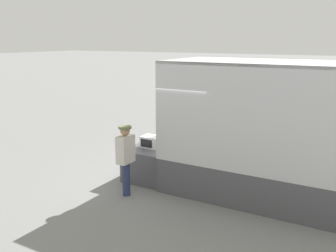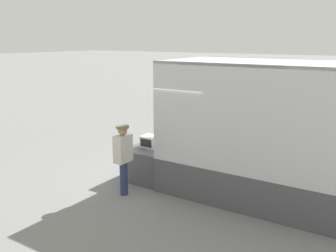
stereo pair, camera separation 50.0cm
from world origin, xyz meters
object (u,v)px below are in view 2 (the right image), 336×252
Objects in this scene: box_truck at (327,168)px; worker_person at (123,153)px; portable_generator at (176,133)px; microwave at (152,142)px.

worker_person is at bearing -157.04° from box_truck.
worker_person is (-0.08, -2.17, -0.02)m from portable_generator.
portable_generator is at bearing 173.86° from box_truck.
worker_person reaches higher than microwave.
box_truck is 8.32× the size of portable_generator.
portable_generator is (0.16, 0.91, 0.05)m from microwave.
box_truck is 3.71× the size of worker_person.
microwave is at bearing 93.54° from worker_person.
portable_generator is at bearing 87.80° from worker_person.
box_truck is at bearing 22.96° from worker_person.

